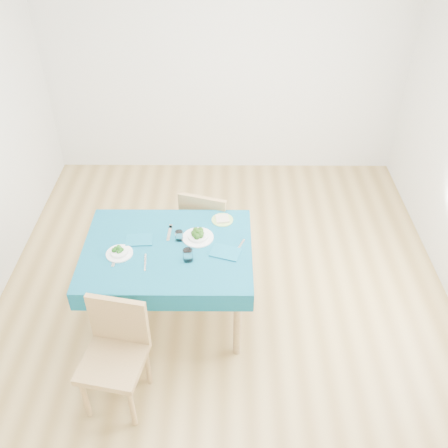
{
  "coord_description": "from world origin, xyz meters",
  "views": [
    {
      "loc": [
        0.02,
        -3.06,
        3.27
      ],
      "look_at": [
        0.0,
        0.0,
        0.85
      ],
      "focal_mm": 40.0,
      "sensor_mm": 36.0,
      "label": 1
    }
  ],
  "objects_px": {
    "side_plate": "(222,220)",
    "chair_far": "(210,214)",
    "chair_near": "(111,353)",
    "bowl_near": "(119,251)",
    "bowl_far": "(198,234)",
    "table": "(170,283)"
  },
  "relations": [
    {
      "from": "table",
      "to": "bowl_near",
      "type": "distance_m",
      "value": 0.54
    },
    {
      "from": "table",
      "to": "bowl_far",
      "type": "xyz_separation_m",
      "value": [
        0.23,
        0.12,
        0.42
      ]
    },
    {
      "from": "side_plate",
      "to": "bowl_near",
      "type": "bearing_deg",
      "value": -151.41
    },
    {
      "from": "chair_near",
      "to": "bowl_far",
      "type": "bearing_deg",
      "value": 70.28
    },
    {
      "from": "chair_near",
      "to": "bowl_near",
      "type": "distance_m",
      "value": 0.78
    },
    {
      "from": "bowl_near",
      "to": "bowl_far",
      "type": "distance_m",
      "value": 0.61
    },
    {
      "from": "bowl_near",
      "to": "bowl_far",
      "type": "relative_size",
      "value": 0.83
    },
    {
      "from": "chair_far",
      "to": "bowl_near",
      "type": "height_order",
      "value": "chair_far"
    },
    {
      "from": "bowl_near",
      "to": "chair_far",
      "type": "bearing_deg",
      "value": 50.85
    },
    {
      "from": "chair_near",
      "to": "side_plate",
      "type": "relative_size",
      "value": 5.91
    },
    {
      "from": "table",
      "to": "chair_far",
      "type": "relative_size",
      "value": 1.22
    },
    {
      "from": "chair_far",
      "to": "bowl_far",
      "type": "height_order",
      "value": "chair_far"
    },
    {
      "from": "table",
      "to": "chair_far",
      "type": "height_order",
      "value": "chair_far"
    },
    {
      "from": "side_plate",
      "to": "table",
      "type": "bearing_deg",
      "value": -140.11
    },
    {
      "from": "side_plate",
      "to": "chair_far",
      "type": "bearing_deg",
      "value": 107.38
    },
    {
      "from": "bowl_near",
      "to": "chair_near",
      "type": "bearing_deg",
      "value": -87.16
    },
    {
      "from": "chair_near",
      "to": "bowl_near",
      "type": "height_order",
      "value": "chair_near"
    },
    {
      "from": "chair_far",
      "to": "side_plate",
      "type": "distance_m",
      "value": 0.46
    },
    {
      "from": "chair_far",
      "to": "chair_near",
      "type": "bearing_deg",
      "value": 84.99
    },
    {
      "from": "chair_near",
      "to": "side_plate",
      "type": "xyz_separation_m",
      "value": [
        0.74,
        1.15,
        0.24
      ]
    },
    {
      "from": "table",
      "to": "side_plate",
      "type": "xyz_separation_m",
      "value": [
        0.42,
        0.35,
        0.38
      ]
    },
    {
      "from": "chair_far",
      "to": "side_plate",
      "type": "relative_size",
      "value": 5.98
    }
  ]
}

